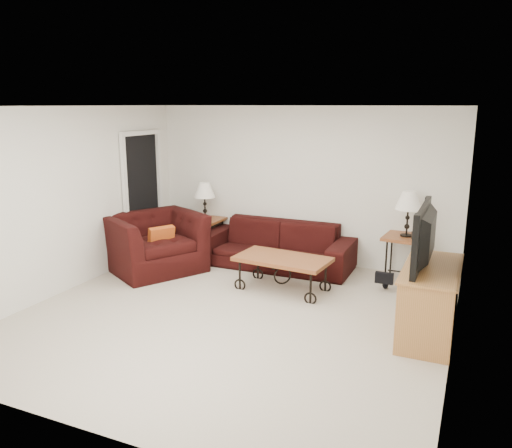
{
  "coord_description": "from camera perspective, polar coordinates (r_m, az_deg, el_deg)",
  "views": [
    {
      "loc": [
        2.6,
        -5.22,
        2.52
      ],
      "look_at": [
        0.0,
        0.7,
        1.0
      ],
      "focal_mm": 35.8,
      "sensor_mm": 36.0,
      "label": 1
    }
  ],
  "objects": [
    {
      "name": "doorway",
      "position": [
        8.67,
        -12.55,
        2.96
      ],
      "size": [
        0.08,
        0.94,
        2.04
      ],
      "primitive_type": "cube",
      "color": "black",
      "rests_on": "ground"
    },
    {
      "name": "lamp_left",
      "position": [
        8.67,
        -5.74,
        2.59
      ],
      "size": [
        0.35,
        0.35,
        0.62
      ],
      "primitive_type": null,
      "rotation": [
        0.0,
        0.0,
        -0.01
      ],
      "color": "black",
      "rests_on": "side_table_left"
    },
    {
      "name": "wall_back",
      "position": [
        8.24,
        5.05,
        4.33
      ],
      "size": [
        5.0,
        0.02,
        2.5
      ],
      "primitive_type": "cube",
      "color": "silver",
      "rests_on": "ground"
    },
    {
      "name": "side_table_right",
      "position": [
        7.79,
        16.28,
        -3.65
      ],
      "size": [
        0.66,
        0.66,
        0.66
      ],
      "primitive_type": "cube",
      "rotation": [
        0.0,
        0.0,
        -0.1
      ],
      "color": "brown",
      "rests_on": "ground"
    },
    {
      "name": "ceiling",
      "position": [
        5.83,
        -2.84,
        13.02
      ],
      "size": [
        5.0,
        5.0,
        0.0
      ],
      "primitive_type": "plane",
      "color": "white",
      "rests_on": "wall_back"
    },
    {
      "name": "lamp_right",
      "position": [
        7.63,
        16.6,
        1.09
      ],
      "size": [
        0.41,
        0.41,
        0.66
      ],
      "primitive_type": null,
      "rotation": [
        0.0,
        0.0,
        -0.1
      ],
      "color": "black",
      "rests_on": "side_table_right"
    },
    {
      "name": "armchair",
      "position": [
        8.01,
        -11.21,
        -2.07
      ],
      "size": [
        1.7,
        1.76,
        0.88
      ],
      "primitive_type": "imported",
      "rotation": [
        0.0,
        0.0,
        1.05
      ],
      "color": "black",
      "rests_on": "ground"
    },
    {
      "name": "wall_right",
      "position": [
        5.37,
        21.96,
        -1.43
      ],
      "size": [
        0.02,
        5.0,
        2.5
      ],
      "primitive_type": "cube",
      "color": "silver",
      "rests_on": "ground"
    },
    {
      "name": "photo_frame_left",
      "position": [
        8.67,
        -7.05,
        0.82
      ],
      "size": [
        0.12,
        0.04,
        0.1
      ],
      "primitive_type": "cube",
      "rotation": [
        0.0,
        0.0,
        0.16
      ],
      "color": "black",
      "rests_on": "side_table_left"
    },
    {
      "name": "sofa",
      "position": [
        8.07,
        2.23,
        -2.35
      ],
      "size": [
        2.41,
        0.94,
        0.7
      ],
      "primitive_type": "imported",
      "color": "black",
      "rests_on": "ground"
    },
    {
      "name": "tv_stand",
      "position": [
        6.03,
        18.83,
        -8.15
      ],
      "size": [
        0.55,
        1.32,
        0.79
      ],
      "primitive_type": "cube",
      "color": "#AC7140",
      "rests_on": "ground"
    },
    {
      "name": "television",
      "position": [
        5.81,
        19.17,
        -1.34
      ],
      "size": [
        0.16,
        1.18,
        0.68
      ],
      "primitive_type": "imported",
      "rotation": [
        0.0,
        0.0,
        -1.57
      ],
      "color": "black",
      "rests_on": "tv_stand"
    },
    {
      "name": "ground",
      "position": [
        6.35,
        -2.58,
        -10.16
      ],
      "size": [
        5.0,
        5.0,
        0.0
      ],
      "primitive_type": "plane",
      "color": "#B8AC9D",
      "rests_on": "ground"
    },
    {
      "name": "throw_pillow",
      "position": [
        7.87,
        -10.54,
        -1.71
      ],
      "size": [
        0.29,
        0.4,
        0.4
      ],
      "primitive_type": "cube",
      "rotation": [
        0.0,
        0.0,
        1.05
      ],
      "color": "#D6601B",
      "rests_on": "armchair"
    },
    {
      "name": "backpack",
      "position": [
        7.35,
        14.33,
        -5.23
      ],
      "size": [
        0.42,
        0.34,
        0.49
      ],
      "primitive_type": "ellipsoid",
      "rotation": [
        0.0,
        0.0,
        -0.14
      ],
      "color": "black",
      "rests_on": "ground"
    },
    {
      "name": "wall_left",
      "position": [
        7.4,
        -20.34,
        2.53
      ],
      "size": [
        0.02,
        5.0,
        2.5
      ],
      "primitive_type": "cube",
      "color": "silver",
      "rests_on": "ground"
    },
    {
      "name": "coffee_table",
      "position": [
        7.09,
        2.98,
        -5.57
      ],
      "size": [
        1.32,
        0.8,
        0.47
      ],
      "primitive_type": "cube",
      "rotation": [
        0.0,
        0.0,
        -0.09
      ],
      "color": "brown",
      "rests_on": "ground"
    },
    {
      "name": "side_table_left",
      "position": [
        8.81,
        -5.65,
        -1.36
      ],
      "size": [
        0.57,
        0.57,
        0.62
      ],
      "primitive_type": "cube",
      "rotation": [
        0.0,
        0.0,
        -0.01
      ],
      "color": "brown",
      "rests_on": "ground"
    },
    {
      "name": "photo_frame_right",
      "position": [
        7.53,
        17.44,
        -1.27
      ],
      "size": [
        0.13,
        0.06,
        0.11
      ],
      "primitive_type": "cube",
      "rotation": [
        0.0,
        0.0,
        -0.31
      ],
      "color": "black",
      "rests_on": "side_table_right"
    },
    {
      "name": "wall_front",
      "position": [
        3.97,
        -19.01,
        -6.21
      ],
      "size": [
        5.0,
        0.02,
        2.5
      ],
      "primitive_type": "cube",
      "color": "silver",
      "rests_on": "ground"
    }
  ]
}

